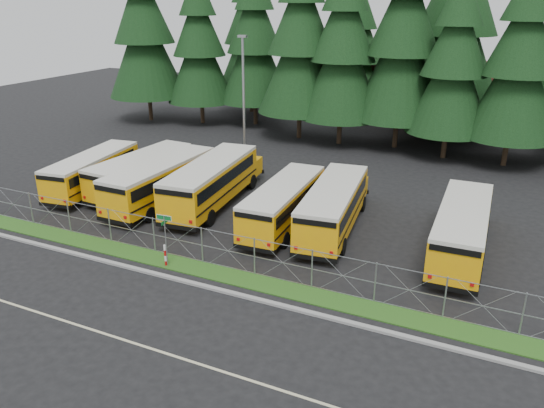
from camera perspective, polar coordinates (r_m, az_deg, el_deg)
The scene contains 27 objects.
ground at distance 28.08m, azimuth -4.62°, elevation -5.85°, with size 120.00×120.00×0.00m, color black.
curb at distance 25.74m, azimuth -8.03°, elevation -8.56°, with size 50.00×0.25×0.12m, color gray.
grass_verge at distance 26.78m, azimuth -6.41°, elevation -7.28°, with size 50.00×1.40×0.06m, color #1A4C15.
road_lane_line at distance 22.51m, azimuth -14.93°, elevation -14.16°, with size 50.00×0.12×0.01m, color beige.
chainlink_fence at distance 26.86m, azimuth -5.72°, elevation -4.83°, with size 44.00×0.10×2.00m, color #95979D, non-canonical shape.
brick_building at distance 62.72m, azimuth 19.05°, elevation 11.28°, with size 22.00×10.00×6.00m, color brown.
bus_0 at distance 39.38m, azimuth -18.41°, elevation 3.30°, with size 2.36×9.99×2.62m, color #F5A607, non-canonical shape.
bus_1 at distance 38.12m, azimuth -13.55°, elevation 3.27°, with size 2.41×10.21×2.68m, color #F5A607, non-canonical shape.
bus_2 at distance 35.65m, azimuth -11.46°, elevation 2.35°, with size 2.59×10.97×2.88m, color #F5A607, non-canonical shape.
bus_3 at distance 34.75m, azimuth -6.25°, elevation 2.26°, with size 2.69×11.41×2.99m, color #F5A607, non-canonical shape.
bus_5 at distance 31.47m, azimuth 1.48°, elevation -0.01°, with size 2.40×10.18×2.67m, color #F5A607, non-canonical shape.
bus_6 at distance 30.97m, azimuth 6.73°, elevation -0.38°, with size 2.52×10.70×2.80m, color #F5A607, non-canonical shape.
bus_east at distance 29.55m, azimuth 19.75°, elevation -2.69°, with size 2.51×10.63×2.79m, color #F5A607, non-canonical shape.
street_sign at distance 26.88m, azimuth -11.44°, elevation -2.72°, with size 0.84×0.55×2.81m.
striped_bollard at distance 27.48m, azimuth -11.41°, elevation -5.47°, with size 0.11×0.11×1.20m, color #B20C0C.
light_standard at distance 42.14m, azimuth -3.06°, elevation 11.39°, with size 0.70×0.35×10.14m.
conifer_0 at distance 59.96m, azimuth -13.58°, elevation 17.33°, with size 8.24×8.24×18.23m, color black, non-canonical shape.
conifer_1 at distance 57.73m, azimuth -7.83°, elevation 16.29°, with size 7.08×7.08×15.66m, color black, non-canonical shape.
conifer_2 at distance 56.55m, azimuth -1.87°, elevation 16.76°, with size 7.44×7.44×16.45m, color black, non-canonical shape.
conifer_3 at distance 50.60m, azimuth 3.10°, elevation 16.76°, with size 7.89×7.89×17.46m, color black, non-canonical shape.
conifer_4 at distance 48.83m, azimuth 7.65°, elevation 15.92°, with size 7.49×7.49×16.57m, color black, non-canonical shape.
conifer_5 at distance 48.44m, azimuth 13.92°, elevation 16.29°, with size 8.13×8.13×17.97m, color black, non-canonical shape.
conifer_6 at distance 46.25m, azimuth 18.98°, elevation 13.82°, with size 6.87×6.87×15.19m, color black, non-canonical shape.
conifer_7 at distance 45.74m, azimuth 25.09°, elevation 13.33°, with size 7.16×7.16×15.83m, color black, non-canonical shape.
conifer_10 at distance 63.16m, azimuth -2.33°, elevation 17.63°, with size 7.82×7.82×17.29m, color black, non-canonical shape.
conifer_11 at distance 59.53m, azimuth 9.42°, elevation 15.41°, with size 6.20×6.20×13.71m, color black, non-canonical shape.
conifer_12 at distance 53.39m, azimuth 19.21°, elevation 17.90°, with size 9.55×9.55×21.13m, color black, non-canonical shape.
Camera 1 is at (12.53, -21.59, 12.85)m, focal length 35.00 mm.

